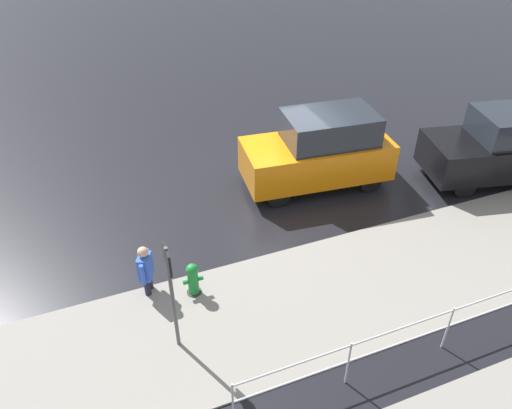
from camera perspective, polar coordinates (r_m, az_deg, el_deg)
name	(u,v)px	position (r m, az deg, el deg)	size (l,w,h in m)	color
ground_plane	(281,184)	(13.80, 2.83, 2.35)	(60.00, 60.00, 0.00)	black
kerb_strip	(361,285)	(10.96, 11.87, -8.95)	(24.00, 3.20, 0.04)	gray
moving_hatchback	(320,150)	(13.41, 7.32, 6.15)	(4.06, 2.09, 2.06)	orange
parked_sedan	(509,145)	(15.26, 26.99, 6.05)	(4.58, 2.66, 1.98)	black
fire_hydrant	(193,280)	(10.37, -7.21, -8.52)	(0.42, 0.31, 0.80)	#197A2D
pedestrian	(146,268)	(10.37, -12.51, -7.11)	(0.37, 0.53, 1.22)	blue
metal_railing	(495,305)	(10.36, 25.68, -10.29)	(10.31, 0.04, 1.05)	#B7BABF
sign_post	(171,285)	(8.65, -9.72, -9.01)	(0.07, 0.44, 2.40)	#4C4C51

